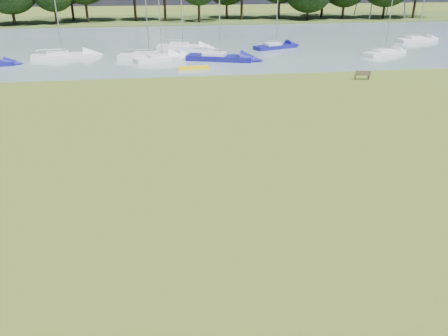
{
  "coord_description": "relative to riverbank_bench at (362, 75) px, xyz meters",
  "views": [
    {
      "loc": [
        -3.65,
        -20.05,
        9.58
      ],
      "look_at": [
        -1.08,
        -2.0,
        1.19
      ],
      "focal_mm": 35.0,
      "sensor_mm": 36.0,
      "label": 1
    }
  ],
  "objects": [
    {
      "name": "kayak",
      "position": [
        -15.33,
        6.59,
        -0.23
      ],
      "size": [
        3.23,
        1.0,
        0.32
      ],
      "primitive_type": "cube",
      "rotation": [
        0.0,
        0.0,
        0.08
      ],
      "color": "yellow",
      "rests_on": "river"
    },
    {
      "name": "riverbank_bench",
      "position": [
        0.0,
        0.0,
        0.0
      ],
      "size": [
        1.46,
        0.7,
        0.86
      ],
      "rotation": [
        0.0,
        0.0,
        -0.21
      ],
      "color": "brown",
      "rests_on": "ground"
    },
    {
      "name": "sailboat_5",
      "position": [
        -12.13,
        10.88,
        0.15
      ],
      "size": [
        7.68,
        4.43,
        10.51
      ],
      "rotation": [
        0.0,
        0.0,
        -0.34
      ],
      "color": "navy",
      "rests_on": "river"
    },
    {
      "name": "far_bank",
      "position": [
        -14.92,
        53.59,
        -0.43
      ],
      "size": [
        220.0,
        20.0,
        0.4
      ],
      "primitive_type": "cube",
      "color": "#4C6626",
      "rests_on": "ground"
    },
    {
      "name": "sailboat_0",
      "position": [
        -29.91,
        14.99,
        0.03
      ],
      "size": [
        7.18,
        3.08,
        8.22
      ],
      "rotation": [
        0.0,
        0.0,
        0.17
      ],
      "color": "white",
      "rests_on": "river"
    },
    {
      "name": "sailboat_6",
      "position": [
        -15.79,
        18.73,
        0.12
      ],
      "size": [
        6.76,
        3.41,
        8.73
      ],
      "rotation": [
        0.0,
        0.0,
        -0.26
      ],
      "color": "white",
      "rests_on": "river"
    },
    {
      "name": "sailboat_9",
      "position": [
        -19.97,
        12.83,
        0.06
      ],
      "size": [
        7.32,
        3.32,
        8.3
      ],
      "rotation": [
        0.0,
        0.0,
        -0.2
      ],
      "color": "white",
      "rests_on": "river"
    },
    {
      "name": "sailboat_8",
      "position": [
        -3.91,
        17.7,
        0.05
      ],
      "size": [
        6.13,
        3.77,
        7.16
      ],
      "rotation": [
        0.0,
        0.0,
        0.38
      ],
      "color": "navy",
      "rests_on": "river"
    },
    {
      "name": "sailboat_4",
      "position": [
        17.4,
        20.64,
        0.05
      ],
      "size": [
        6.18,
        2.82,
        7.67
      ],
      "rotation": [
        0.0,
        0.0,
        0.2
      ],
      "color": "white",
      "rests_on": "river"
    },
    {
      "name": "sailboat_1",
      "position": [
        -18.55,
        11.79,
        0.06
      ],
      "size": [
        6.45,
        3.98,
        8.88
      ],
      "rotation": [
        0.0,
        0.0,
        0.39
      ],
      "color": "white",
      "rests_on": "river"
    },
    {
      "name": "sailboat_3",
      "position": [
        8.0,
        11.62,
        0.01
      ],
      "size": [
        6.17,
        4.06,
        7.3
      ],
      "rotation": [
        0.0,
        0.0,
        0.43
      ],
      "color": "white",
      "rests_on": "river"
    },
    {
      "name": "ground",
      "position": [
        -14.92,
        -18.41,
        -0.43
      ],
      "size": [
        220.0,
        220.0,
        0.0
      ],
      "primitive_type": "plane",
      "color": "olive"
    },
    {
      "name": "river",
      "position": [
        -14.92,
        23.59,
        -0.43
      ],
      "size": [
        220.0,
        40.0,
        0.1
      ],
      "primitive_type": "cube",
      "color": "gray",
      "rests_on": "ground"
    }
  ]
}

